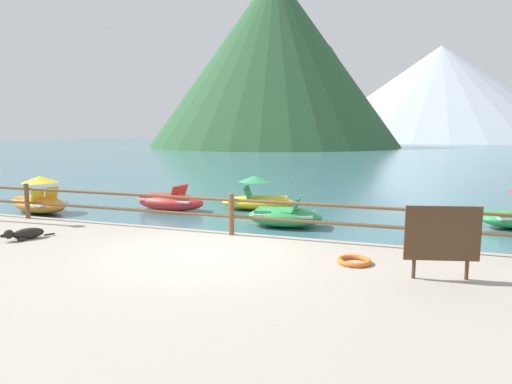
{
  "coord_description": "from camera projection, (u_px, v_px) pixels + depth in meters",
  "views": [
    {
      "loc": [
        3.62,
        -7.45,
        2.76
      ],
      "look_at": [
        -0.57,
        5.0,
        0.9
      ],
      "focal_mm": 30.46,
      "sensor_mm": 36.0,
      "label": 1
    }
  ],
  "objects": [
    {
      "name": "ground_plane",
      "position": [
        366.0,
        157.0,
        46.06
      ],
      "size": [
        200.0,
        200.0,
        0.0
      ],
      "primitive_type": "plane",
      "color": "#3D6B75"
    },
    {
      "name": "promenade_dock",
      "position": [
        138.0,
        305.0,
        6.43
      ],
      "size": [
        28.0,
        8.0,
        0.4
      ],
      "primitive_type": "cube",
      "color": "#A39989",
      "rests_on": "ground"
    },
    {
      "name": "dock_railing",
      "position": [
        231.0,
        210.0,
        9.84
      ],
      "size": [
        23.92,
        0.12,
        0.95
      ],
      "color": "brown",
      "rests_on": "promenade_dock"
    },
    {
      "name": "sign_board",
      "position": [
        442.0,
        235.0,
        6.86
      ],
      "size": [
        1.15,
        0.32,
        1.19
      ],
      "color": "silver",
      "rests_on": "promenade_dock"
    },
    {
      "name": "dog_resting",
      "position": [
        25.0,
        234.0,
        9.5
      ],
      "size": [
        0.64,
        0.93,
        0.26
      ],
      "color": "black",
      "rests_on": "promenade_dock"
    },
    {
      "name": "life_ring",
      "position": [
        354.0,
        261.0,
        7.78
      ],
      "size": [
        0.61,
        0.61,
        0.09
      ],
      "primitive_type": "torus",
      "color": "orange",
      "rests_on": "promenade_dock"
    },
    {
      "name": "pedal_boat_0",
      "position": [
        258.0,
        199.0,
        15.32
      ],
      "size": [
        2.77,
        1.65,
        1.2
      ],
      "color": "yellow",
      "rests_on": "ground"
    },
    {
      "name": "pedal_boat_1",
      "position": [
        284.0,
        216.0,
        12.56
      ],
      "size": [
        2.27,
        1.38,
        0.89
      ],
      "color": "green",
      "rests_on": "ground"
    },
    {
      "name": "pedal_boat_4",
      "position": [
        40.0,
        201.0,
        14.74
      ],
      "size": [
        2.77,
        1.94,
        1.25
      ],
      "color": "orange",
      "rests_on": "ground"
    },
    {
      "name": "pedal_boat_5",
      "position": [
        170.0,
        201.0,
        15.1
      ],
      "size": [
        2.65,
        1.39,
        0.91
      ],
      "color": "red",
      "rests_on": "ground"
    },
    {
      "name": "cliff_headland",
      "position": [
        283.0,
        66.0,
        75.38
      ],
      "size": [
        43.16,
        43.16,
        29.69
      ],
      "color": "#2D5633",
      "rests_on": "ground"
    },
    {
      "name": "distant_peak",
      "position": [
        439.0,
        94.0,
        118.42
      ],
      "size": [
        72.88,
        72.88,
        25.5
      ],
      "primitive_type": "cone",
      "color": "#A8B2C1",
      "rests_on": "ground"
    }
  ]
}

